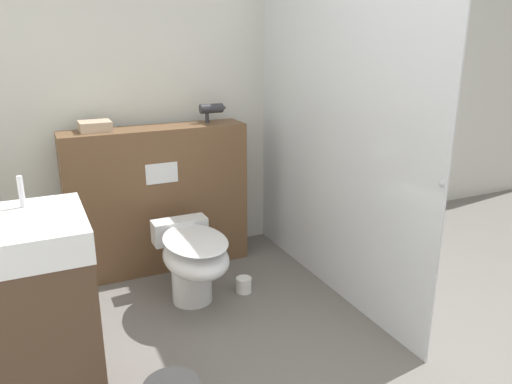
% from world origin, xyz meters
% --- Properties ---
extents(wall_back, '(8.00, 0.06, 2.50)m').
position_xyz_m(wall_back, '(0.00, 2.07, 1.25)').
color(wall_back, silver).
rests_on(wall_back, ground_plane).
extents(partition_panel, '(1.27, 0.28, 1.04)m').
position_xyz_m(partition_panel, '(-0.47, 1.81, 0.52)').
color(partition_panel, brown).
rests_on(partition_panel, ground_plane).
extents(shower_glass, '(0.04, 1.96, 2.03)m').
position_xyz_m(shower_glass, '(0.48, 1.06, 1.01)').
color(shower_glass, silver).
rests_on(shower_glass, ground_plane).
extents(toilet, '(0.39, 0.68, 0.48)m').
position_xyz_m(toilet, '(-0.43, 1.18, 0.31)').
color(toilet, white).
rests_on(toilet, ground_plane).
extents(sink_vanity, '(0.46, 0.55, 1.08)m').
position_xyz_m(sink_vanity, '(-1.32, 0.55, 0.47)').
color(sink_vanity, '#473323').
rests_on(sink_vanity, ground_plane).
extents(hair_drier, '(0.20, 0.07, 0.14)m').
position_xyz_m(hair_drier, '(-0.04, 1.83, 1.13)').
color(hair_drier, '#2D2D33').
rests_on(hair_drier, partition_panel).
extents(folded_towel, '(0.20, 0.18, 0.07)m').
position_xyz_m(folded_towel, '(-0.85, 1.83, 1.07)').
color(folded_towel, tan).
rests_on(folded_towel, partition_panel).
extents(spare_toilet_roll, '(0.10, 0.10, 0.10)m').
position_xyz_m(spare_toilet_roll, '(-0.08, 1.18, 0.05)').
color(spare_toilet_roll, white).
rests_on(spare_toilet_roll, ground_plane).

